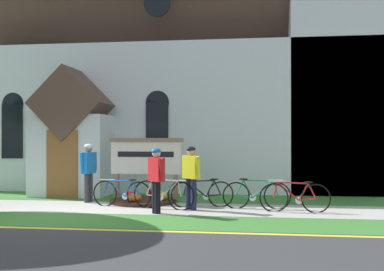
{
  "coord_description": "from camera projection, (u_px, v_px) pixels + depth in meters",
  "views": [
    {
      "loc": [
        4.93,
        -10.76,
        1.85
      ],
      "look_at": [
        2.96,
        3.7,
        1.93
      ],
      "focal_mm": 44.94,
      "sensor_mm": 36.0,
      "label": 1
    }
  ],
  "objects": [
    {
      "name": "ground",
      "position": [
        101.0,
        196.0,
        15.27
      ],
      "size": [
        140.0,
        140.0,
        0.0
      ],
      "primitive_type": "plane",
      "color": "#333335"
    },
    {
      "name": "sidewalk_slab",
      "position": [
        131.0,
        208.0,
        12.71
      ],
      "size": [
        32.0,
        2.17,
        0.01
      ],
      "primitive_type": "cube",
      "color": "#A8A59E",
      "rests_on": "ground"
    },
    {
      "name": "grass_verge",
      "position": [
        108.0,
        221.0,
        10.75
      ],
      "size": [
        32.0,
        1.8,
        0.01
      ],
      "primitive_type": "cube",
      "color": "#38722D",
      "rests_on": "ground"
    },
    {
      "name": "church_lawn",
      "position": [
        150.0,
        198.0,
        14.91
      ],
      "size": [
        24.0,
        2.28,
        0.01
      ],
      "primitive_type": "cube",
      "color": "#38722D",
      "rests_on": "ground"
    },
    {
      "name": "curb_paint_stripe",
      "position": [
        92.0,
        229.0,
        9.71
      ],
      "size": [
        28.0,
        0.16,
        0.01
      ],
      "primitive_type": "cube",
      "color": "yellow",
      "rests_on": "ground"
    },
    {
      "name": "church_building",
      "position": [
        189.0,
        68.0,
        20.41
      ],
      "size": [
        15.21,
        11.28,
        13.5
      ],
      "color": "silver",
      "rests_on": "ground"
    },
    {
      "name": "church_sign",
      "position": [
        146.0,
        158.0,
        14.09
      ],
      "size": [
        2.23,
        0.18,
        1.86
      ],
      "color": "#7F6047",
      "rests_on": "ground"
    },
    {
      "name": "flower_bed",
      "position": [
        143.0,
        200.0,
        13.72
      ],
      "size": [
        1.88,
        1.88,
        0.34
      ],
      "color": "#382319",
      "rests_on": "ground"
    },
    {
      "name": "bicycle_yellow",
      "position": [
        163.0,
        194.0,
        12.51
      ],
      "size": [
        1.7,
        0.44,
        0.86
      ],
      "color": "black",
      "rests_on": "ground"
    },
    {
      "name": "bicycle_red",
      "position": [
        295.0,
        197.0,
        11.99
      ],
      "size": [
        1.77,
        0.08,
        0.8
      ],
      "color": "black",
      "rests_on": "ground"
    },
    {
      "name": "bicycle_white",
      "position": [
        203.0,
        193.0,
        12.9
      ],
      "size": [
        1.66,
        0.42,
        0.79
      ],
      "color": "black",
      "rests_on": "ground"
    },
    {
      "name": "bicycle_blue",
      "position": [
        256.0,
        194.0,
        12.59
      ],
      "size": [
        1.79,
        0.12,
        0.81
      ],
      "color": "black",
      "rests_on": "ground"
    },
    {
      "name": "bicycle_green",
      "position": [
        122.0,
        193.0,
        12.93
      ],
      "size": [
        1.71,
        0.35,
        0.78
      ],
      "color": "black",
      "rests_on": "ground"
    },
    {
      "name": "cyclist_in_yellow_jersey",
      "position": [
        89.0,
        168.0,
        13.82
      ],
      "size": [
        0.32,
        0.68,
        1.69
      ],
      "color": "#2D2D33",
      "rests_on": "ground"
    },
    {
      "name": "cyclist_in_green_jersey",
      "position": [
        191.0,
        173.0,
        12.35
      ],
      "size": [
        0.5,
        0.56,
        1.64
      ],
      "color": "#191E38",
      "rests_on": "ground"
    },
    {
      "name": "cyclist_in_blue_jersey",
      "position": [
        156.0,
        176.0,
        11.73
      ],
      "size": [
        0.46,
        0.61,
        1.6
      ],
      "color": "black",
      "rests_on": "ground"
    },
    {
      "name": "roadside_conifer",
      "position": [
        338.0,
        43.0,
        19.64
      ],
      "size": [
        3.6,
        3.6,
        8.99
      ],
      "color": "#4C3823",
      "rests_on": "ground"
    },
    {
      "name": "yard_deciduous_tree",
      "position": [
        50.0,
        85.0,
        19.44
      ],
      "size": [
        5.13,
        5.13,
        5.63
      ],
      "color": "#4C3823",
      "rests_on": "ground"
    },
    {
      "name": "distant_hill",
      "position": [
        292.0,
        149.0,
        83.51
      ],
      "size": [
        88.77,
        40.85,
        23.7
      ],
      "primitive_type": "ellipsoid",
      "color": "#847A5B",
      "rests_on": "ground"
    }
  ]
}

